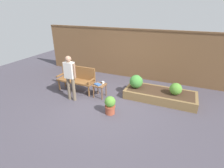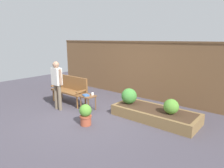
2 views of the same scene
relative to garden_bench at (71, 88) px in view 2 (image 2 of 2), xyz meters
The scene contains 11 objects.
ground_plane 1.54m from the garden_bench, 17.63° to the right, with size 14.00×14.00×0.00m, color #47424C.
fence_back 2.62m from the garden_bench, 57.58° to the left, with size 8.40×0.14×2.16m.
garden_bench is the anchor object (origin of this frame).
side_table 1.06m from the garden_bench, ahead, with size 0.40×0.40×0.48m.
cup_on_table 1.11m from the garden_bench, ahead, with size 0.12×0.08×0.08m.
book_on_table 1.02m from the garden_bench, 11.36° to the right, with size 0.23×0.17×0.04m, color #38609E.
potted_boxwood 2.07m from the garden_bench, 28.43° to the right, with size 0.33×0.33×0.57m.
raised_planter_bed 3.11m from the garden_bench, ahead, with size 2.40×1.00×0.30m.
shrub_near_bench 2.23m from the garden_bench, 12.73° to the left, with size 0.47×0.47×0.47m.
shrub_far_corner 3.56m from the garden_bench, ahead, with size 0.40×0.40×0.40m.
person_by_bench 0.86m from the garden_bench, 71.02° to the right, with size 0.47×0.20×1.56m.
Camera 2 is at (4.12, -3.91, 2.25)m, focal length 31.99 mm.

